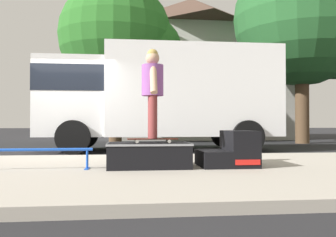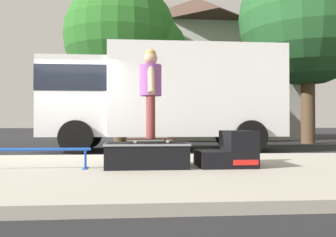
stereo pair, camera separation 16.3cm
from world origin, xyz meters
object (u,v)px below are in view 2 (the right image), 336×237
at_px(grind_rail, 36,153).
at_px(skate_box, 147,154).
at_px(street_tree_main, 127,41).
at_px(skater_kid, 151,86).
at_px(box_truck, 161,94).
at_px(street_tree_neighbour, 315,22).
at_px(skateboard, 151,139).
at_px(kicker_ramp, 230,152).

bearing_deg(grind_rail, skate_box, 3.45).
bearing_deg(street_tree_main, skater_kid, -86.38).
distance_m(skate_box, box_truck, 5.35).
bearing_deg(street_tree_neighbour, skater_kid, -129.83).
height_order(skate_box, skater_kid, skater_kid).
xyz_separation_m(skate_box, skateboard, (0.06, -0.00, 0.23)).
relative_size(skateboard, box_truck, 0.11).
relative_size(skater_kid, street_tree_neighbour, 0.18).
relative_size(grind_rail, box_truck, 0.23).
height_order(kicker_ramp, grind_rail, kicker_ramp).
bearing_deg(skate_box, street_tree_main, 93.28).
bearing_deg(skate_box, skateboard, -2.81).
bearing_deg(skateboard, kicker_ramp, 0.12).
bearing_deg(grind_rail, skateboard, 3.23).
xyz_separation_m(kicker_ramp, street_tree_neighbour, (5.86, 8.54, 4.68)).
bearing_deg(skater_kid, street_tree_neighbour, 50.17).
bearing_deg(kicker_ramp, box_truck, 98.19).
bearing_deg(skateboard, skate_box, 177.19).
height_order(skate_box, box_truck, box_truck).
relative_size(kicker_ramp, grind_rail, 0.54).
relative_size(box_truck, street_tree_neighbour, 0.86).
relative_size(grind_rail, street_tree_main, 0.23).
distance_m(skater_kid, box_truck, 5.17).
relative_size(skater_kid, box_truck, 0.20).
height_order(skater_kid, street_tree_main, street_tree_main).
bearing_deg(box_truck, street_tree_main, 103.07).
height_order(grind_rail, street_tree_neighbour, street_tree_neighbour).
bearing_deg(skate_box, skater_kid, -2.81).
bearing_deg(skater_kid, street_tree_main, 93.62).
xyz_separation_m(skate_box, street_tree_neighbour, (7.19, 8.54, 4.71)).
relative_size(box_truck, street_tree_main, 0.98).
distance_m(skater_kid, street_tree_main, 10.62).
height_order(skate_box, street_tree_neighbour, street_tree_neighbour).
relative_size(kicker_ramp, skateboard, 1.10).
bearing_deg(skater_kid, skateboard, 104.04).
relative_size(street_tree_main, street_tree_neighbour, 0.88).
height_order(grind_rail, skateboard, skateboard).
bearing_deg(street_tree_main, grind_rail, -95.96).
xyz_separation_m(skate_box, grind_rail, (-1.65, -0.10, 0.04)).
bearing_deg(street_tree_main, kicker_ramp, -79.38).
xyz_separation_m(skater_kid, street_tree_neighbour, (7.12, 8.54, 3.64)).
distance_m(skate_box, skateboard, 0.24).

